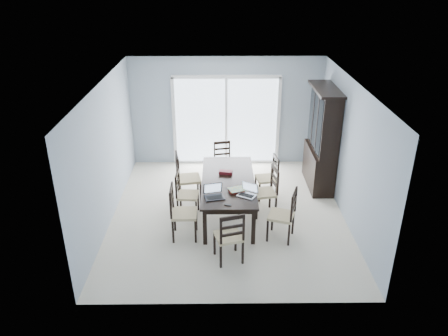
{
  "coord_description": "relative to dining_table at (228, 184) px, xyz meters",
  "views": [
    {
      "loc": [
        -0.16,
        -7.4,
        4.48
      ],
      "look_at": [
        -0.08,
        0.0,
        1.0
      ],
      "focal_mm": 35.0,
      "sensor_mm": 36.0,
      "label": 1
    }
  ],
  "objects": [
    {
      "name": "game_box",
      "position": [
        -0.04,
        0.27,
        0.11
      ],
      "size": [
        0.27,
        0.17,
        0.06
      ],
      "primitive_type": "cube",
      "rotation": [
        0.0,
        0.0,
        -0.17
      ],
      "color": "#50101A",
      "rests_on": "dining_table"
    },
    {
      "name": "balcony",
      "position": [
        0.0,
        3.5,
        -0.72
      ],
      "size": [
        4.5,
        2.0,
        0.1
      ],
      "primitive_type": "cube",
      "color": "gray",
      "rests_on": "ground"
    },
    {
      "name": "chair_end_far",
      "position": [
        -0.09,
        1.57,
        -0.13
      ],
      "size": [
        0.46,
        0.47,
        1.02
      ],
      "rotation": [
        0.0,
        0.0,
        3.35
      ],
      "color": "black",
      "rests_on": "floor"
    },
    {
      "name": "chair_right_far",
      "position": [
        0.89,
        0.72,
        -0.12
      ],
      "size": [
        0.46,
        0.45,
        1.05
      ],
      "rotation": [
        0.0,
        0.0,
        1.73
      ],
      "color": "black",
      "rests_on": "floor"
    },
    {
      "name": "chair_left_mid",
      "position": [
        -0.87,
        0.01,
        -0.12
      ],
      "size": [
        0.43,
        0.42,
        1.05
      ],
      "rotation": [
        0.0,
        0.0,
        -1.63
      ],
      "color": "black",
      "rests_on": "floor"
    },
    {
      "name": "china_hutch",
      "position": [
        2.02,
        1.25,
        0.4
      ],
      "size": [
        0.5,
        1.38,
        2.2
      ],
      "color": "black",
      "rests_on": "floor"
    },
    {
      "name": "chair_right_near",
      "position": [
        1.01,
        -0.85,
        -0.08
      ],
      "size": [
        0.55,
        0.54,
        1.12
      ],
      "rotation": [
        0.0,
        0.0,
        1.23
      ],
      "color": "black",
      "rests_on": "floor"
    },
    {
      "name": "back_wall",
      "position": [
        0.0,
        2.5,
        0.63
      ],
      "size": [
        4.5,
        0.02,
        2.6
      ],
      "primitive_type": "cube",
      "color": "#96A4B3",
      "rests_on": "floor"
    },
    {
      "name": "railing",
      "position": [
        0.0,
        4.5,
        -0.12
      ],
      "size": [
        4.5,
        0.06,
        1.1
      ],
      "primitive_type": "cube",
      "color": "#99999E",
      "rests_on": "balcony"
    },
    {
      "name": "hot_tub",
      "position": [
        -1.0,
        3.65,
        -0.21
      ],
      "size": [
        2.02,
        1.87,
        0.93
      ],
      "rotation": [
        0.0,
        0.0,
        -0.17
      ],
      "color": "brown",
      "rests_on": "balcony"
    },
    {
      "name": "sliding_door",
      "position": [
        0.0,
        2.48,
        0.41
      ],
      "size": [
        2.52,
        0.05,
        2.18
      ],
      "color": "silver",
      "rests_on": "floor"
    },
    {
      "name": "chair_right_mid",
      "position": [
        0.79,
        0.05,
        -0.08
      ],
      "size": [
        0.5,
        0.49,
        1.12
      ],
      "rotation": [
        0.0,
        0.0,
        1.77
      ],
      "color": "black",
      "rests_on": "floor"
    },
    {
      "name": "dining_table",
      "position": [
        0.0,
        0.0,
        0.0
      ],
      "size": [
        1.0,
        2.2,
        0.75
      ],
      "color": "black",
      "rests_on": "floor"
    },
    {
      "name": "floor",
      "position": [
        0.0,
        0.0,
        -0.67
      ],
      "size": [
        5.0,
        5.0,
        0.0
      ],
      "primitive_type": "plane",
      "color": "silver",
      "rests_on": "ground"
    },
    {
      "name": "chair_left_near",
      "position": [
        -0.89,
        -0.76,
        -0.06
      ],
      "size": [
        0.45,
        0.44,
        1.16
      ],
      "rotation": [
        0.0,
        0.0,
        -1.56
      ],
      "color": "black",
      "rests_on": "floor"
    },
    {
      "name": "cell_phone",
      "position": [
        -0.02,
        -0.95,
        0.08
      ],
      "size": [
        0.13,
        0.09,
        0.01
      ],
      "primitive_type": "cube",
      "rotation": [
        0.0,
        0.0,
        -0.28
      ],
      "color": "black",
      "rests_on": "dining_table"
    },
    {
      "name": "chair_end_near",
      "position": [
        0.0,
        -1.53,
        -0.09
      ],
      "size": [
        0.51,
        0.52,
        1.1
      ],
      "rotation": [
        0.0,
        0.0,
        0.28
      ],
      "color": "black",
      "rests_on": "floor"
    },
    {
      "name": "chair_left_far",
      "position": [
        -0.89,
        0.57,
        -0.04
      ],
      "size": [
        0.54,
        0.53,
        1.21
      ],
      "rotation": [
        0.0,
        0.0,
        -1.39
      ],
      "color": "black",
      "rests_on": "floor"
    },
    {
      "name": "laptop_silver",
      "position": [
        0.32,
        -0.63,
        0.13
      ],
      "size": [
        0.38,
        0.35,
        0.22
      ],
      "rotation": [
        0.0,
        0.0,
        -0.52
      ],
      "color": "#B4B4B6",
      "rests_on": "dining_table"
    },
    {
      "name": "ceiling",
      "position": [
        0.0,
        0.0,
        1.93
      ],
      "size": [
        5.0,
        5.0,
        0.0
      ],
      "primitive_type": "plane",
      "rotation": [
        3.14,
        0.0,
        0.0
      ],
      "color": "white",
      "rests_on": "back_wall"
    },
    {
      "name": "wall_right",
      "position": [
        2.25,
        0.0,
        0.63
      ],
      "size": [
        0.02,
        5.0,
        2.6
      ],
      "primitive_type": "cube",
      "color": "#96A4B3",
      "rests_on": "floor"
    },
    {
      "name": "wall_left",
      "position": [
        -2.25,
        0.0,
        0.63
      ],
      "size": [
        0.02,
        5.0,
        2.6
      ],
      "primitive_type": "cube",
      "color": "#96A4B3",
      "rests_on": "floor"
    },
    {
      "name": "book_stack",
      "position": [
        0.14,
        -0.45,
        0.1
      ],
      "size": [
        0.34,
        0.3,
        0.05
      ],
      "rotation": [
        0.0,
        0.0,
        0.24
      ],
      "color": "maroon",
      "rests_on": "dining_table"
    },
    {
      "name": "laptop_dark",
      "position": [
        -0.25,
        -0.69,
        0.13
      ],
      "size": [
        0.38,
        0.31,
        0.23
      ],
      "rotation": [
        0.0,
        0.0,
        0.23
      ],
      "color": "black",
      "rests_on": "dining_table"
    }
  ]
}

